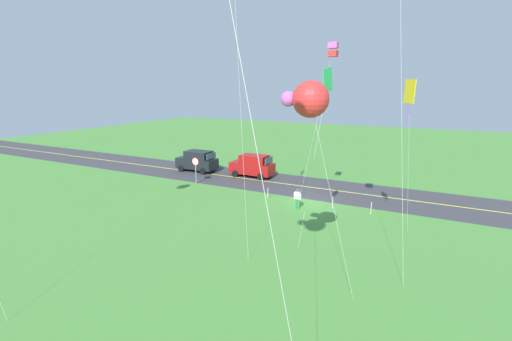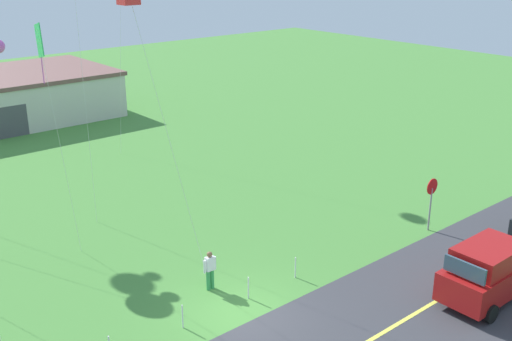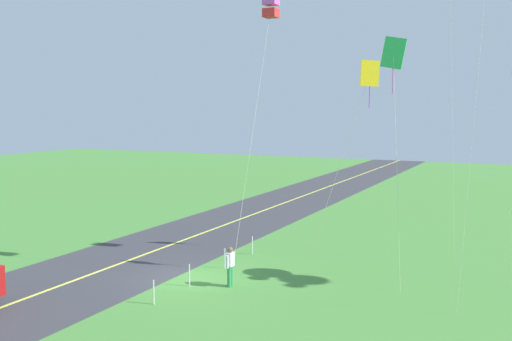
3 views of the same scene
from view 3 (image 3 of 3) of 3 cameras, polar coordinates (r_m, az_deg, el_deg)
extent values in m
cube|color=#478438|center=(25.39, -6.69, -10.33)|extent=(120.00, 120.00, 0.10)
cube|color=#38383D|center=(27.64, -13.81, -8.99)|extent=(120.00, 7.00, 0.00)
cube|color=#E5E04C|center=(27.64, -13.81, -8.98)|extent=(120.00, 0.16, 0.00)
cylinder|color=#338C4C|center=(24.12, -2.38, -10.03)|extent=(0.16, 0.16, 0.82)
cylinder|color=#338C4C|center=(23.97, -2.58, -10.14)|extent=(0.16, 0.16, 0.82)
cube|color=silver|center=(23.86, -2.49, -8.49)|extent=(0.36, 0.22, 0.56)
cylinder|color=silver|center=(24.08, -2.21, -8.48)|extent=(0.10, 0.10, 0.52)
cylinder|color=silver|center=(23.67, -2.76, -8.74)|extent=(0.10, 0.10, 0.52)
sphere|color=brown|center=(23.77, -2.49, -7.58)|extent=(0.22, 0.22, 0.22)
cylinder|color=silver|center=(24.03, -0.49, 2.47)|extent=(2.35, 0.71, 11.19)
cube|color=#D859BF|center=(25.27, 1.44, 15.94)|extent=(0.56, 0.56, 0.36)
cube|color=red|center=(25.19, 1.44, 14.82)|extent=(0.56, 0.56, 0.36)
cylinder|color=silver|center=(23.96, 13.33, -0.04)|extent=(1.08, 0.74, 9.24)
cube|color=green|center=(24.52, 13.02, 10.91)|extent=(0.24, 1.10, 1.35)
cylinder|color=#D859BF|center=(24.46, 12.97, 8.81)|extent=(0.04, 0.04, 1.40)
cylinder|color=silver|center=(29.28, 8.04, 0.59)|extent=(0.49, 2.92, 8.68)
cube|color=yellow|center=(28.56, 10.84, 9.12)|extent=(0.58, 0.79, 1.23)
cylinder|color=purple|center=(28.53, 10.81, 7.32)|extent=(0.04, 0.04, 1.40)
cylinder|color=silver|center=(27.91, 18.27, 5.31)|extent=(1.41, 0.50, 13.76)
cylinder|color=silver|center=(20.84, 20.61, 10.18)|extent=(0.35, 0.88, 17.46)
cylinder|color=silver|center=(29.05, -0.35, -7.17)|extent=(0.05, 0.05, 0.90)
cylinder|color=silver|center=(26.64, -3.00, -8.39)|extent=(0.05, 0.05, 0.90)
cylinder|color=silver|center=(24.18, -6.39, -9.93)|extent=(0.05, 0.05, 0.90)
cylinder|color=silver|center=(22.25, -9.77, -11.40)|extent=(0.05, 0.05, 0.90)
camera|label=1|loc=(31.57, 49.43, 7.21)|focal=24.59mm
camera|label=2|loc=(43.43, -15.42, 12.92)|focal=43.68mm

